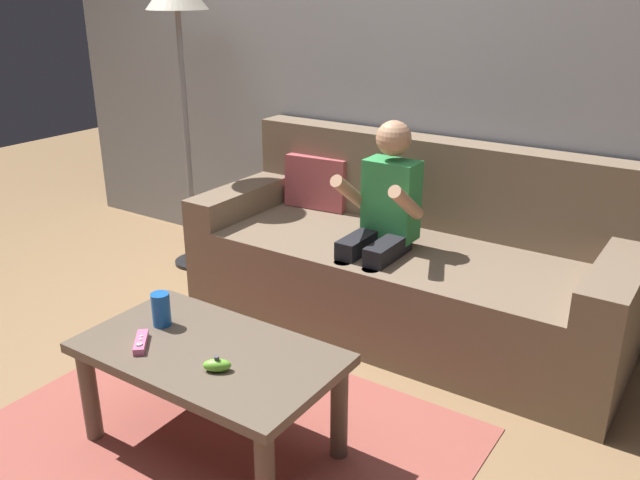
{
  "coord_description": "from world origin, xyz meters",
  "views": [
    {
      "loc": [
        1.49,
        -1.32,
        1.53
      ],
      "look_at": [
        0.15,
        0.69,
        0.59
      ],
      "focal_mm": 37.18,
      "sensor_mm": 36.0,
      "label": 1
    }
  ],
  "objects_px": {
    "person_seated_on_couch": "(381,220)",
    "soda_can": "(161,309)",
    "couch": "(407,264)",
    "nunchuk_lime": "(217,365)",
    "floor_lamp": "(178,13)",
    "coffee_table": "(209,366)",
    "game_remote_pink_near_edge": "(141,342)"
  },
  "relations": [
    {
      "from": "person_seated_on_couch",
      "to": "floor_lamp",
      "type": "relative_size",
      "value": 0.61
    },
    {
      "from": "person_seated_on_couch",
      "to": "soda_can",
      "type": "xyz_separation_m",
      "value": [
        -0.33,
        -1.01,
        -0.1
      ]
    },
    {
      "from": "game_remote_pink_near_edge",
      "to": "nunchuk_lime",
      "type": "relative_size",
      "value": 1.3
    },
    {
      "from": "nunchuk_lime",
      "to": "floor_lamp",
      "type": "distance_m",
      "value": 2.07
    },
    {
      "from": "person_seated_on_couch",
      "to": "floor_lamp",
      "type": "bearing_deg",
      "value": 174.12
    },
    {
      "from": "soda_can",
      "to": "floor_lamp",
      "type": "distance_m",
      "value": 1.76
    },
    {
      "from": "person_seated_on_couch",
      "to": "soda_can",
      "type": "distance_m",
      "value": 1.06
    },
    {
      "from": "nunchuk_lime",
      "to": "floor_lamp",
      "type": "relative_size",
      "value": 0.06
    },
    {
      "from": "soda_can",
      "to": "person_seated_on_couch",
      "type": "bearing_deg",
      "value": 71.91
    },
    {
      "from": "person_seated_on_couch",
      "to": "soda_can",
      "type": "relative_size",
      "value": 8.06
    },
    {
      "from": "floor_lamp",
      "to": "person_seated_on_couch",
      "type": "bearing_deg",
      "value": -5.88
    },
    {
      "from": "coffee_table",
      "to": "floor_lamp",
      "type": "height_order",
      "value": "floor_lamp"
    },
    {
      "from": "couch",
      "to": "soda_can",
      "type": "height_order",
      "value": "couch"
    },
    {
      "from": "game_remote_pink_near_edge",
      "to": "soda_can",
      "type": "bearing_deg",
      "value": 108.51
    },
    {
      "from": "couch",
      "to": "coffee_table",
      "type": "relative_size",
      "value": 2.28
    },
    {
      "from": "person_seated_on_couch",
      "to": "game_remote_pink_near_edge",
      "type": "xyz_separation_m",
      "value": [
        -0.28,
        -1.15,
        -0.15
      ]
    },
    {
      "from": "floor_lamp",
      "to": "soda_can",
      "type": "bearing_deg",
      "value": -49.94
    },
    {
      "from": "coffee_table",
      "to": "soda_can",
      "type": "bearing_deg",
      "value": 172.19
    },
    {
      "from": "couch",
      "to": "game_remote_pink_near_edge",
      "type": "height_order",
      "value": "couch"
    },
    {
      "from": "couch",
      "to": "floor_lamp",
      "type": "relative_size",
      "value": 1.26
    },
    {
      "from": "couch",
      "to": "nunchuk_lime",
      "type": "xyz_separation_m",
      "value": [
        -0.01,
        -1.31,
        0.12
      ]
    },
    {
      "from": "nunchuk_lime",
      "to": "soda_can",
      "type": "distance_m",
      "value": 0.39
    },
    {
      "from": "game_remote_pink_near_edge",
      "to": "floor_lamp",
      "type": "height_order",
      "value": "floor_lamp"
    },
    {
      "from": "person_seated_on_couch",
      "to": "couch",
      "type": "bearing_deg",
      "value": 74.65
    },
    {
      "from": "couch",
      "to": "game_remote_pink_near_edge",
      "type": "relative_size",
      "value": 15.61
    },
    {
      "from": "coffee_table",
      "to": "game_remote_pink_near_edge",
      "type": "height_order",
      "value": "game_remote_pink_near_edge"
    },
    {
      "from": "soda_can",
      "to": "floor_lamp",
      "type": "xyz_separation_m",
      "value": [
        -0.96,
        1.14,
        0.93
      ]
    },
    {
      "from": "couch",
      "to": "floor_lamp",
      "type": "height_order",
      "value": "floor_lamp"
    },
    {
      "from": "game_remote_pink_near_edge",
      "to": "floor_lamp",
      "type": "xyz_separation_m",
      "value": [
        -1.01,
        1.28,
        0.98
      ]
    },
    {
      "from": "coffee_table",
      "to": "nunchuk_lime",
      "type": "bearing_deg",
      "value": -35.63
    },
    {
      "from": "person_seated_on_couch",
      "to": "coffee_table",
      "type": "xyz_separation_m",
      "value": [
        -0.08,
        -1.04,
        -0.23
      ]
    },
    {
      "from": "couch",
      "to": "coffee_table",
      "type": "xyz_separation_m",
      "value": [
        -0.13,
        -1.22,
        0.04
      ]
    }
  ]
}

